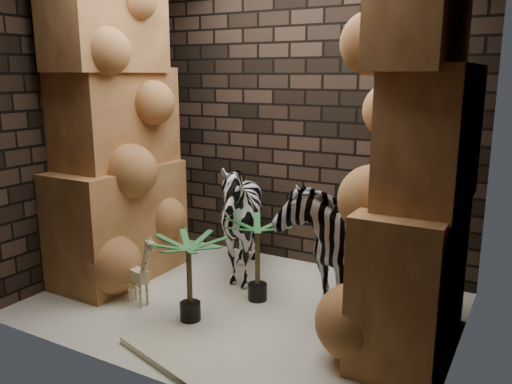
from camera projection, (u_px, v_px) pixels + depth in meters
The scene contains 13 objects.
floor at pixel (242, 305), 4.50m from camera, with size 3.50×3.50×0.00m, color #E9EAC4.
wall_back at pixel (305, 121), 5.23m from camera, with size 3.50×3.50×0.00m, color black.
wall_front at pixel (134, 152), 3.11m from camera, with size 3.50×3.50×0.00m, color black.
wall_left at pixel (86, 123), 5.01m from camera, with size 3.00×3.00×0.00m, color black.
wall_right at pixel (473, 147), 3.33m from camera, with size 3.00×3.00×0.00m, color black.
rock_pillar_left at pixel (113, 125), 4.84m from camera, with size 0.68×1.30×3.00m, color tan, non-canonical shape.
rock_pillar_right at pixel (421, 144), 3.49m from camera, with size 0.58×1.25×3.00m, color tan, non-canonical shape.
zebra_right at pixel (331, 227), 4.40m from camera, with size 0.63×1.17×1.39m, color white.
zebra_left at pixel (241, 226), 4.93m from camera, with size 0.98×1.21×1.10m, color white.
giraffe_toy at pixel (137, 267), 4.47m from camera, with size 0.34×0.11×0.67m, color beige, non-canonical shape.
palm_front at pixel (257, 260), 4.53m from camera, with size 0.36×0.36×0.74m, color #1A501D, non-canonical shape.
palm_back at pixel (189, 279), 4.16m from camera, with size 0.36×0.36×0.71m, color #1A501D, non-canonical shape.
surfboard at pixel (207, 373), 3.44m from camera, with size 1.58×0.39×0.05m, color beige.
Camera 1 is at (2.16, -3.57, 1.96)m, focal length 36.33 mm.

